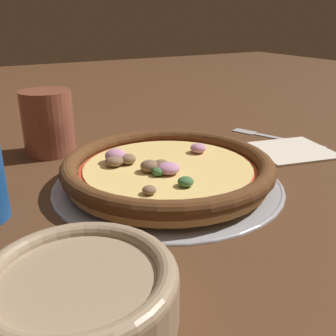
# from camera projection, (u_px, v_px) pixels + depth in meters

# --- Properties ---
(ground_plane) EXTENTS (3.00, 3.00, 0.00)m
(ground_plane) POSITION_uv_depth(u_px,v_px,m) (168.00, 184.00, 0.54)
(ground_plane) COLOR #4C2D19
(pizza_tray) EXTENTS (0.32, 0.32, 0.01)m
(pizza_tray) POSITION_uv_depth(u_px,v_px,m) (168.00, 182.00, 0.54)
(pizza_tray) COLOR #9E9EA3
(pizza_tray) RESTS_ON ground_plane
(pizza) EXTENTS (0.29, 0.29, 0.04)m
(pizza) POSITION_uv_depth(u_px,v_px,m) (168.00, 168.00, 0.54)
(pizza) COLOR tan
(pizza) RESTS_ON pizza_tray
(bowl_near) EXTENTS (0.15, 0.15, 0.05)m
(bowl_near) POSITION_uv_depth(u_px,v_px,m) (79.00, 292.00, 0.30)
(bowl_near) COLOR #9E8466
(bowl_near) RESTS_ON ground_plane
(drinking_cup) EXTENTS (0.08, 0.08, 0.11)m
(drinking_cup) POSITION_uv_depth(u_px,v_px,m) (48.00, 123.00, 0.65)
(drinking_cup) COLOR brown
(drinking_cup) RESTS_ON ground_plane
(napkin) EXTENTS (0.15, 0.14, 0.01)m
(napkin) POSITION_uv_depth(u_px,v_px,m) (291.00, 149.00, 0.67)
(napkin) COLOR beige
(napkin) RESTS_ON ground_plane
(fork) EXTENTS (0.08, 0.18, 0.00)m
(fork) POSITION_uv_depth(u_px,v_px,m) (271.00, 136.00, 0.75)
(fork) COLOR #B7B7BC
(fork) RESTS_ON ground_plane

